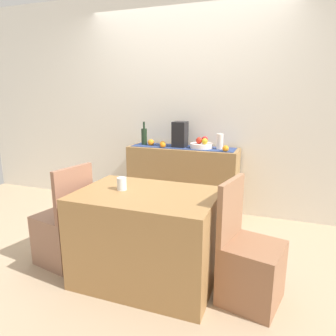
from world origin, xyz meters
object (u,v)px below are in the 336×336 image
dining_table (147,237)px  coffee_cup (122,184)px  sideboard_console (183,181)px  chair_near_window (65,234)px  coffee_maker (180,134)px  fruit_bowl (201,146)px  wine_bottle (144,136)px  chair_by_corner (249,267)px  ceramic_vase (220,142)px

dining_table → coffee_cup: bearing=178.6°
sideboard_console → dining_table: sideboard_console is taller
chair_near_window → coffee_maker: bearing=67.2°
sideboard_console → coffee_maker: bearing=180.0°
fruit_bowl → chair_near_window: fruit_bowl is taller
wine_bottle → fruit_bowl: bearing=0.0°
coffee_maker → dining_table: coffee_maker is taller
chair_by_corner → dining_table: bearing=-179.7°
fruit_bowl → dining_table: bearing=-92.8°
coffee_cup → chair_by_corner: bearing=-0.1°
fruit_bowl → dining_table: (-0.07, -1.45, -0.52)m
chair_by_corner → coffee_cup: bearing=179.9°
ceramic_vase → coffee_maker: bearing=180.0°
coffee_maker → coffee_cup: (-0.02, -1.44, -0.22)m
wine_bottle → ceramic_vase: 0.96m
dining_table → chair_near_window: size_ratio=1.20×
coffee_cup → chair_near_window: chair_near_window is taller
fruit_bowl → coffee_cup: bearing=-101.1°
sideboard_console → chair_near_window: size_ratio=1.48×
coffee_maker → ceramic_vase: (0.48, 0.00, -0.06)m
coffee_maker → chair_by_corner: 1.91m
coffee_maker → coffee_cup: bearing=-90.7°
sideboard_console → wine_bottle: (-0.51, 0.00, 0.54)m
ceramic_vase → chair_near_window: size_ratio=0.20×
ceramic_vase → coffee_cup: (-0.50, -1.44, -0.15)m
dining_table → coffee_maker: bearing=97.7°
wine_bottle → chair_by_corner: size_ratio=0.33×
coffee_maker → dining_table: bearing=-82.3°
coffee_maker → dining_table: size_ratio=0.29×
dining_table → chair_near_window: chair_near_window is taller
dining_table → coffee_cup: (-0.21, 0.01, 0.42)m
chair_near_window → dining_table: bearing=0.2°
fruit_bowl → chair_by_corner: size_ratio=0.30×
chair_by_corner → wine_bottle: bearing=135.6°
coffee_cup → chair_near_window: bearing=-179.2°
fruit_bowl → wine_bottle: size_ratio=0.91×
coffee_maker → chair_near_window: (-0.61, -1.45, -0.74)m
fruit_bowl → dining_table: fruit_bowl is taller
fruit_bowl → ceramic_vase: ceramic_vase is taller
wine_bottle → chair_by_corner: wine_bottle is taller
fruit_bowl → chair_near_window: bearing=-121.1°
ceramic_vase → chair_near_window: bearing=-127.0°
ceramic_vase → dining_table: size_ratio=0.17×
sideboard_console → ceramic_vase: bearing=0.0°
coffee_maker → chair_near_window: bearing=-112.8°
fruit_bowl → chair_by_corner: 1.73m
wine_bottle → chair_near_window: bearing=-95.4°
coffee_maker → coffee_cup: size_ratio=3.06×
coffee_maker → dining_table: 1.59m
ceramic_vase → chair_by_corner: ceramic_vase is taller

